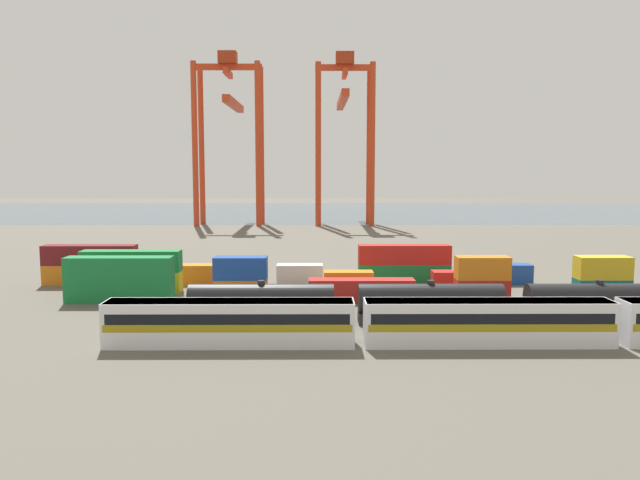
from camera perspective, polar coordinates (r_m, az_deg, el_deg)
The scene contains 27 objects.
ground_plane at distance 117.71m, azimuth 3.71°, elevation -0.96°, with size 420.00×420.00×0.00m, color #5B564C.
harbour_water at distance 225.74m, azimuth 1.74°, elevation 2.61°, with size 400.00×110.00×0.01m, color #475B6B.
passenger_train at distance 56.69m, azimuth 14.95°, elevation -7.04°, with size 65.92×3.14×3.90m.
freight_tank_row at distance 68.34m, azimuth 23.89°, elevation -5.21°, with size 80.90×2.80×4.26m.
shipping_container_0 at distance 75.82m, azimuth -17.63°, elevation -4.38°, with size 12.10×2.44×2.60m, color #197538.
shipping_container_1 at distance 75.39m, azimuth -17.70°, elevation -2.44°, with size 12.10×2.44×2.60m, color #197538.
shipping_container_2 at distance 72.94m, azimuth -7.17°, elevation -4.55°, with size 6.04×2.44×2.60m, color orange.
shipping_container_3 at distance 72.49m, azimuth -7.20°, elevation -2.53°, with size 6.04×2.44×2.60m, color #1C4299.
shipping_container_4 at distance 72.63m, azimuth 3.77°, elevation -4.56°, with size 12.10×2.44×2.60m, color #AD211C.
shipping_container_5 at distance 74.91m, azimuth 14.41°, elevation -4.41°, with size 6.04×2.44×2.60m, color #AD211C.
shipping_container_6 at distance 74.47m, azimuth 14.47°, elevation -2.45°, with size 6.04×2.44×2.60m, color orange.
shipping_container_7 at distance 79.57m, azimuth 24.11°, elevation -4.14°, with size 6.04×2.44×2.60m, color #146066.
shipping_container_8 at distance 79.16m, azimuth 24.20°, elevation -2.29°, with size 6.04×2.44×2.60m, color gold.
shipping_container_13 at distance 81.17m, azimuth -16.64°, elevation -3.65°, with size 12.10×2.44×2.60m, color gold.
shipping_container_14 at distance 80.76m, azimuth -16.70°, elevation -1.83°, with size 12.10×2.44×2.60m, color #197538.
shipping_container_15 at distance 78.49m, azimuth -7.22°, elevation -3.76°, with size 6.04×2.44×2.60m, color maroon.
shipping_container_16 at distance 78.05m, azimuth 2.59°, elevation -3.78°, with size 6.04×2.44×2.60m, color orange.
shipping_container_17 at distance 79.86m, azimuth 12.22°, elevation -3.68°, with size 6.04×2.44×2.60m, color #AD211C.
shipping_container_18 at distance 88.59m, azimuth -20.02°, elevation -2.94°, with size 12.10×2.44×2.60m, color orange.
shipping_container_19 at distance 88.22m, azimuth -20.09°, elevation -1.27°, with size 12.10×2.44×2.60m, color maroon.
shipping_container_20 at distance 84.96m, azimuth -11.20°, elevation -3.06°, with size 6.04×2.44×2.60m, color orange.
shipping_container_21 at distance 83.48m, azimuth -1.84°, elevation -3.10°, with size 6.04×2.44×2.60m, color silver.
shipping_container_22 at distance 84.27m, azimuth 7.60°, elevation -3.07°, with size 12.10×2.44×2.60m, color #197538.
shipping_container_23 at distance 83.89m, azimuth 7.63°, elevation -1.31°, with size 12.10×2.44×2.60m, color #AD211C.
shipping_container_24 at distance 87.27m, azimuth 16.63°, elevation -2.95°, with size 6.04×2.44×2.60m, color #1C4299.
gantry_crane_west at distance 176.05m, azimuth -8.15°, elevation 10.55°, with size 18.16×33.40×46.06m.
gantry_crane_central at distance 175.83m, azimuth 2.18°, elevation 10.76°, with size 15.79×40.48×45.93m.
Camera 1 is at (-8.44, -76.42, 15.16)m, focal length 35.40 mm.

